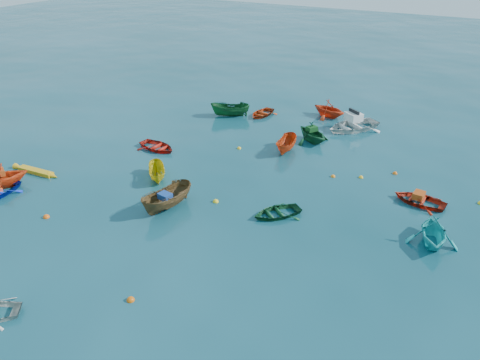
% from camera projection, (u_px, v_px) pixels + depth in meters
% --- Properties ---
extents(ground, '(160.00, 160.00, 0.00)m').
position_uv_depth(ground, '(195.00, 226.00, 24.80)').
color(ground, '#093A43').
rests_on(ground, ground).
extents(sampan_brown_mid, '(1.94, 3.72, 1.37)m').
position_uv_depth(sampan_brown_mid, '(168.00, 208.00, 26.33)').
color(sampan_brown_mid, brown).
rests_on(sampan_brown_mid, ground).
extents(dinghy_orange_w, '(3.89, 4.06, 1.65)m').
position_uv_depth(dinghy_orange_w, '(2.00, 187.00, 28.51)').
color(dinghy_orange_w, '#ED4616').
rests_on(dinghy_orange_w, ground).
extents(sampan_yellow_mid, '(2.53, 2.71, 1.04)m').
position_uv_depth(sampan_yellow_mid, '(158.00, 179.00, 29.48)').
color(sampan_yellow_mid, gold).
rests_on(sampan_yellow_mid, ground).
extents(dinghy_green_e, '(3.26, 3.37, 0.57)m').
position_uv_depth(dinghy_green_e, '(277.00, 215.00, 25.69)').
color(dinghy_green_e, '#104723').
rests_on(dinghy_green_e, ground).
extents(dinghy_cyan_se, '(3.19, 3.48, 1.55)m').
position_uv_depth(dinghy_cyan_se, '(431.00, 243.00, 23.41)').
color(dinghy_cyan_se, '#1CAFB1').
rests_on(dinghy_cyan_se, ground).
extents(dinghy_red_nw, '(3.29, 2.59, 0.62)m').
position_uv_depth(dinghy_red_nw, '(158.00, 149.00, 33.48)').
color(dinghy_red_nw, '#B2190E').
rests_on(dinghy_red_nw, ground).
extents(sampan_orange_n, '(1.45, 3.07, 1.15)m').
position_uv_depth(sampan_orange_n, '(286.00, 151.00, 33.22)').
color(sampan_orange_n, '#C13C12').
rests_on(sampan_orange_n, ground).
extents(dinghy_green_n, '(3.89, 3.77, 1.57)m').
position_uv_depth(dinghy_green_n, '(312.00, 141.00, 34.76)').
color(dinghy_green_n, '#124F29').
rests_on(dinghy_green_n, ground).
extents(dinghy_red_ne, '(3.12, 2.40, 0.60)m').
position_uv_depth(dinghy_red_ne, '(419.00, 203.00, 26.86)').
color(dinghy_red_ne, '#AF220E').
rests_on(dinghy_red_ne, ground).
extents(dinghy_red_far, '(2.30, 3.00, 0.58)m').
position_uv_depth(dinghy_red_far, '(262.00, 115.00, 39.63)').
color(dinghy_red_far, '#BD360F').
rests_on(dinghy_red_far, ground).
extents(dinghy_orange_far, '(3.52, 3.24, 1.55)m').
position_uv_depth(dinghy_orange_far, '(328.00, 116.00, 39.40)').
color(dinghy_orange_far, red).
rests_on(dinghy_orange_far, ground).
extents(sampan_green_far, '(3.45, 2.64, 1.26)m').
position_uv_depth(sampan_green_far, '(230.00, 116.00, 39.48)').
color(sampan_green_far, '#124F23').
rests_on(sampan_green_far, ground).
extents(kayak_yellow, '(3.41, 0.69, 0.33)m').
position_uv_depth(kayak_yellow, '(36.00, 173.00, 30.19)').
color(kayak_yellow, gold).
rests_on(kayak_yellow, ground).
extents(motorboat_white, '(5.12, 5.43, 1.52)m').
position_uv_depth(motorboat_white, '(352.00, 129.00, 36.84)').
color(motorboat_white, silver).
rests_on(motorboat_white, ground).
extents(tarp_blue_a, '(0.79, 0.65, 0.34)m').
position_uv_depth(tarp_blue_a, '(165.00, 196.00, 25.82)').
color(tarp_blue_a, navy).
rests_on(tarp_blue_a, sampan_brown_mid).
extents(tarp_green_b, '(0.86, 0.92, 0.36)m').
position_uv_depth(tarp_green_b, '(312.00, 129.00, 34.38)').
color(tarp_green_b, '#114619').
rests_on(tarp_green_b, dinghy_green_n).
extents(tarp_orange_b, '(0.66, 0.82, 0.37)m').
position_uv_depth(tarp_orange_b, '(419.00, 195.00, 26.68)').
color(tarp_orange_b, '#B74412').
rests_on(tarp_orange_b, dinghy_red_ne).
extents(buoy_or_a, '(0.35, 0.35, 0.35)m').
position_uv_depth(buoy_or_a, '(46.00, 217.00, 25.50)').
color(buoy_or_a, '#FA5B0D').
rests_on(buoy_or_a, ground).
extents(buoy_ye_a, '(0.34, 0.34, 0.34)m').
position_uv_depth(buoy_ye_a, '(216.00, 202.00, 26.96)').
color(buoy_ye_a, yellow).
rests_on(buoy_ye_a, ground).
extents(buoy_or_b, '(0.35, 0.35, 0.35)m').
position_uv_depth(buoy_or_b, '(131.00, 300.00, 19.77)').
color(buoy_or_b, '#D65A0B').
rests_on(buoy_or_b, ground).
extents(buoy_ye_b, '(0.37, 0.37, 0.37)m').
position_uv_depth(buoy_ye_b, '(161.00, 145.00, 34.20)').
color(buoy_ye_b, yellow).
rests_on(buoy_ye_b, ground).
extents(buoy_or_c, '(0.36, 0.36, 0.36)m').
position_uv_depth(buoy_or_c, '(156.00, 196.00, 27.58)').
color(buoy_or_c, orange).
rests_on(buoy_or_c, ground).
extents(buoy_ye_c, '(0.29, 0.29, 0.29)m').
position_uv_depth(buoy_ye_c, '(361.00, 178.00, 29.61)').
color(buoy_ye_c, yellow).
rests_on(buoy_ye_c, ground).
extents(buoy_or_d, '(0.29, 0.29, 0.29)m').
position_uv_depth(buoy_or_d, '(333.00, 177.00, 29.73)').
color(buoy_or_d, orange).
rests_on(buoy_or_d, ground).
extents(buoy_ye_d, '(0.30, 0.30, 0.30)m').
position_uv_depth(buoy_ye_d, '(239.00, 149.00, 33.57)').
color(buoy_ye_d, yellow).
rests_on(buoy_ye_d, ground).
extents(buoy_or_e, '(0.31, 0.31, 0.31)m').
position_uv_depth(buoy_or_e, '(395.00, 174.00, 30.09)').
color(buoy_or_e, orange).
rests_on(buoy_or_e, ground).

